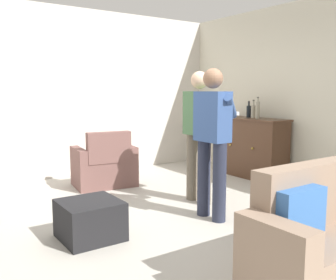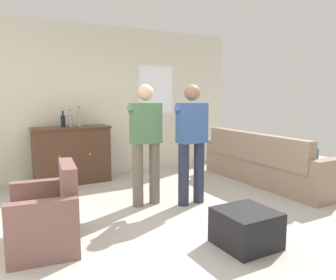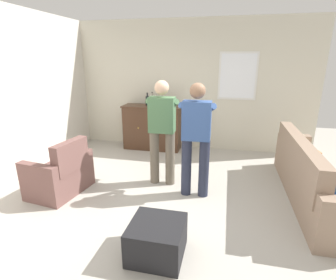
{
  "view_description": "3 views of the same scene",
  "coord_description": "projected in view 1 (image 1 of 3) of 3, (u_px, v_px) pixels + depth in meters",
  "views": [
    {
      "loc": [
        3.47,
        -2.36,
        1.43
      ],
      "look_at": [
        -0.17,
        0.15,
        0.85
      ],
      "focal_mm": 40.0,
      "sensor_mm": 36.0,
      "label": 1
    },
    {
      "loc": [
        -2.11,
        -3.4,
        1.55
      ],
      "look_at": [
        -0.03,
        0.34,
        0.95
      ],
      "focal_mm": 35.0,
      "sensor_mm": 36.0,
      "label": 2
    },
    {
      "loc": [
        0.77,
        -3.21,
        1.99
      ],
      "look_at": [
        -0.03,
        0.31,
        0.86
      ],
      "focal_mm": 28.0,
      "sensor_mm": 36.0,
      "label": 3
    }
  ],
  "objects": [
    {
      "name": "person_standing_right",
      "position": [
        213.0,
        136.0,
        4.14
      ],
      "size": [
        0.56,
        0.48,
        1.68
      ],
      "color": "#282D42",
      "rests_on": "ground"
    },
    {
      "name": "wall_side_left",
      "position": [
        78.0,
        93.0,
        6.34
      ],
      "size": [
        0.12,
        5.2,
        2.8
      ],
      "primitive_type": "cube",
      "color": "silver",
      "rests_on": "ground"
    },
    {
      "name": "bottle_liquor_amber",
      "position": [
        249.0,
        111.0,
        6.32
      ],
      "size": [
        0.07,
        0.07,
        0.28
      ],
      "color": "black",
      "rests_on": "sideboard_cabinet"
    },
    {
      "name": "wall_back_with_window",
      "position": [
        312.0,
        93.0,
        5.64
      ],
      "size": [
        5.2,
        0.15,
        2.8
      ],
      "color": "beige",
      "rests_on": "ground"
    },
    {
      "name": "ground",
      "position": [
        166.0,
        215.0,
        4.35
      ],
      "size": [
        10.4,
        10.4,
        0.0
      ],
      "primitive_type": "plane",
      "color": "#B2ADA3"
    },
    {
      "name": "sideboard_cabinet",
      "position": [
        251.0,
        147.0,
        6.27
      ],
      "size": [
        1.3,
        0.49,
        0.99
      ],
      "color": "#472D1E",
      "rests_on": "ground"
    },
    {
      "name": "person_standing_left",
      "position": [
        200.0,
        130.0,
        4.77
      ],
      "size": [
        0.56,
        0.48,
        1.68
      ],
      "color": "#6B6051",
      "rests_on": "ground"
    },
    {
      "name": "ottoman",
      "position": [
        90.0,
        220.0,
        3.64
      ],
      "size": [
        0.56,
        0.56,
        0.38
      ],
      "primitive_type": "cube",
      "color": "black",
      "rests_on": "ground"
    },
    {
      "name": "armchair",
      "position": [
        105.0,
        167.0,
        5.65
      ],
      "size": [
        0.75,
        0.96,
        0.85
      ],
      "color": "brown",
      "rests_on": "ground"
    },
    {
      "name": "bottle_wine_green",
      "position": [
        258.0,
        110.0,
        6.06
      ],
      "size": [
        0.07,
        0.07,
        0.35
      ],
      "color": "gray",
      "rests_on": "sideboard_cabinet"
    },
    {
      "name": "bottle_spirits_clear",
      "position": [
        253.0,
        111.0,
        6.21
      ],
      "size": [
        0.07,
        0.07,
        0.3
      ],
      "color": "gray",
      "rests_on": "sideboard_cabinet"
    }
  ]
}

